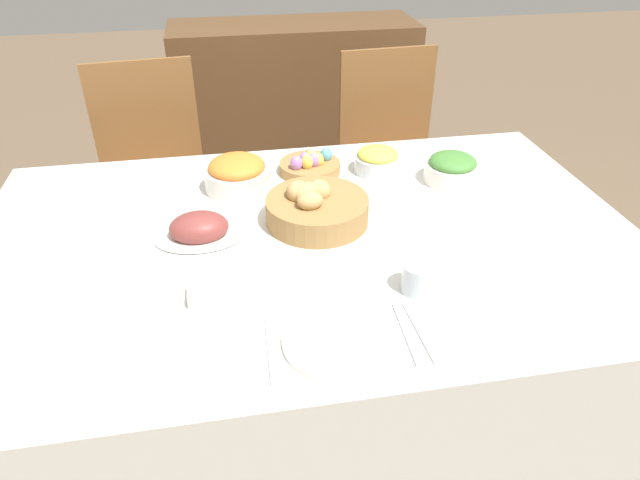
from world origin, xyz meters
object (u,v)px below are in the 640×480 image
Objects in this scene: green_salad_bowl at (452,168)px; chair_far_left at (155,179)px; fork at (270,350)px; knife at (406,333)px; bread_basket at (316,208)px; egg_basket at (310,165)px; drinking_cup at (419,277)px; sideboard at (295,110)px; carrot_bowl at (237,174)px; butter_dish at (211,293)px; pineapple_bowl at (378,160)px; dinner_plate at (339,340)px; chair_far_right at (392,161)px; spoon at (419,331)px; ham_platter at (199,229)px.

chair_far_left is at bearing 146.36° from green_salad_bowl.
knife is (0.29, 0.00, 0.00)m from fork.
bread_basket is 0.31m from egg_basket.
drinking_cup is at bearing -77.30° from egg_basket.
sideboard is 15.72× the size of drinking_cup.
carrot_bowl is 1.98× the size of butter_dish.
bread_basket is at bearing 117.54° from drinking_cup.
fork is at bearing -119.34° from pineapple_bowl.
carrot_bowl is 0.84× the size of dinner_plate.
pineapple_bowl is 0.79m from knife.
bread_basket is 0.53m from fork.
green_salad_bowl is at bearing -39.27° from chair_far_left.
green_salad_bowl reaches higher than egg_basket.
sideboard is at bearing 82.77° from fork.
chair_far_right is 5.01× the size of spoon.
chair_far_right is 0.74m from egg_basket.
fork is at bearing -110.25° from bread_basket.
ham_platter is at bearing -136.70° from egg_basket.
bread_basket is 1.45× the size of egg_basket.
chair_far_left and chair_far_right have the same top height.
chair_far_right reaches higher than butter_dish.
ham_platter is at bearing -174.98° from bread_basket.
chair_far_right is 4.84× the size of carrot_bowl.
drinking_cup reaches higher than spoon.
sideboard is 2.21m from spoon.
chair_far_left is at bearing 176.23° from chair_far_right.
dinner_plate is at bearing -36.75° from butter_dish.
drinking_cup is at bearing 33.01° from dinner_plate.
bread_basket reaches higher than dinner_plate.
butter_dish is at bearing 122.76° from fork.
sideboard is 6.57× the size of spoon.
carrot_bowl is 1.03× the size of spoon.
egg_basket is at bearing 95.40° from spoon.
egg_basket is 0.80m from knife.
sideboard is at bearing 73.91° from ham_platter.
chair_far_left reaches higher than butter_dish.
carrot_bowl is (-0.68, -0.59, 0.29)m from chair_far_right.
spoon is 1.92× the size of butter_dish.
spoon is (0.46, -0.46, -0.02)m from ham_platter.
sideboard is 6.51× the size of egg_basket.
chair_far_left is at bearing 137.12° from egg_basket.
chair_far_left reaches higher than green_salad_bowl.
bread_basket is 0.42m from butter_dish.
sideboard reaches higher than dinner_plate.
bread_basket is at bearing -159.93° from green_salad_bowl.
chair_far_right is at bearing 68.56° from dinner_plate.
bread_basket reaches higher than egg_basket.
knife is 0.03m from spoon.
drinking_cup is at bearing -64.53° from chair_far_left.
sideboard reaches higher than spoon.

